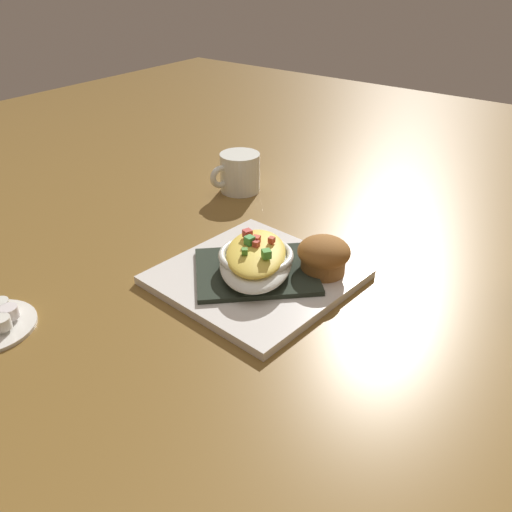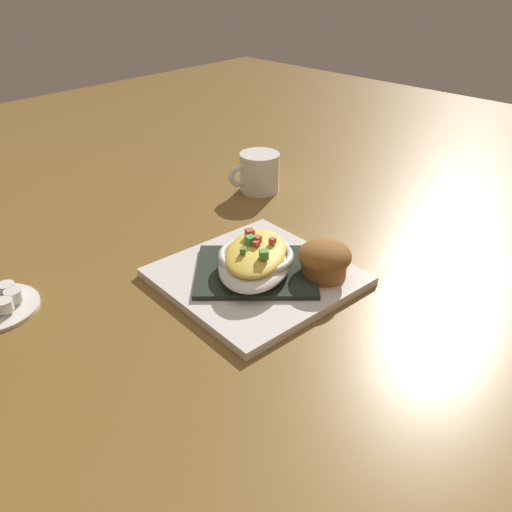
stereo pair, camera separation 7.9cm
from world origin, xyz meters
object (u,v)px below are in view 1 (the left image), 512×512
(square_plate, at_px, (256,277))
(creamer_cup_1, at_px, (9,312))
(gratin_dish, at_px, (256,257))
(creamer_cup_2, at_px, (0,306))
(muffin, at_px, (324,255))
(creamer_cup_0, at_px, (2,323))
(coffee_mug, at_px, (239,175))

(square_plate, height_order, creamer_cup_1, creamer_cup_1)
(gratin_dish, bearing_deg, creamer_cup_1, -35.42)
(gratin_dish, bearing_deg, creamer_cup_2, -38.56)
(square_plate, distance_m, muffin, 0.11)
(gratin_dish, height_order, creamer_cup_1, gratin_dish)
(square_plate, relative_size, creamer_cup_0, 10.77)
(gratin_dish, height_order, muffin, gratin_dish)
(gratin_dish, height_order, creamer_cup_0, gratin_dish)
(square_plate, bearing_deg, creamer_cup_1, -35.43)
(coffee_mug, bearing_deg, square_plate, 42.64)
(muffin, height_order, creamer_cup_2, muffin)
(creamer_cup_1, bearing_deg, muffin, 141.25)
(coffee_mug, height_order, creamer_cup_1, coffee_mug)
(creamer_cup_0, relative_size, creamer_cup_1, 1.00)
(square_plate, relative_size, muffin, 3.28)
(gratin_dish, bearing_deg, square_plate, 51.86)
(creamer_cup_0, relative_size, creamer_cup_2, 1.00)
(square_plate, xyz_separation_m, creamer_cup_1, (0.28, -0.20, 0.01))
(gratin_dish, distance_m, creamer_cup_1, 0.35)
(square_plate, xyz_separation_m, muffin, (-0.06, 0.08, 0.03))
(square_plate, relative_size, gratin_dish, 1.27)
(gratin_dish, xyz_separation_m, creamer_cup_1, (0.28, -0.20, -0.02))
(gratin_dish, distance_m, creamer_cup_2, 0.36)
(creamer_cup_0, bearing_deg, coffee_mug, -175.39)
(gratin_dish, bearing_deg, creamer_cup_0, -31.87)
(square_plate, distance_m, creamer_cup_1, 0.35)
(coffee_mug, relative_size, creamer_cup_1, 4.53)
(creamer_cup_0, distance_m, creamer_cup_1, 0.02)
(gratin_dish, bearing_deg, muffin, 129.78)
(square_plate, bearing_deg, gratin_dish, -128.14)
(square_plate, bearing_deg, muffin, 129.79)
(creamer_cup_0, xyz_separation_m, creamer_cup_2, (-0.02, -0.04, 0.00))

